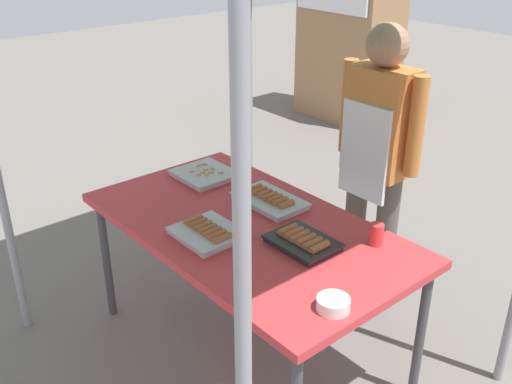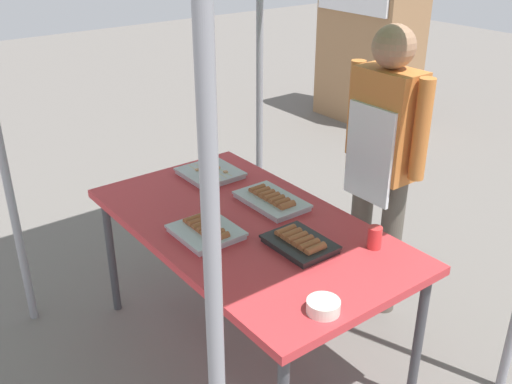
{
  "view_description": "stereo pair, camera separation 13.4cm",
  "coord_description": "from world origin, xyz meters",
  "px_view_note": "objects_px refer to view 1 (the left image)",
  "views": [
    {
      "loc": [
        1.86,
        -1.53,
        2.08
      ],
      "look_at": [
        0.0,
        0.05,
        0.9
      ],
      "focal_mm": 41.26,
      "sensor_mm": 36.0,
      "label": 1
    },
    {
      "loc": [
        1.94,
        -1.42,
        2.08
      ],
      "look_at": [
        0.0,
        0.05,
        0.9
      ],
      "focal_mm": 41.26,
      "sensor_mm": 36.0,
      "label": 2
    }
  ],
  "objects_px": {
    "stall_table": "(248,234)",
    "condiment_bowl": "(333,304)",
    "tray_grilled_sausages": "(303,242)",
    "tray_pork_links": "(270,200)",
    "vendor_woman": "(377,148)",
    "neighbor_stall_left": "(349,40)",
    "tray_spring_rolls": "(208,232)",
    "drink_cup_near_edge": "(376,234)",
    "tray_meat_skewers": "(205,174)"
  },
  "relations": [
    {
      "from": "tray_grilled_sausages",
      "to": "condiment_bowl",
      "type": "bearing_deg",
      "value": -30.41
    },
    {
      "from": "vendor_woman",
      "to": "neighbor_stall_left",
      "type": "distance_m",
      "value": 3.36
    },
    {
      "from": "condiment_bowl",
      "to": "stall_table",
      "type": "bearing_deg",
      "value": 165.92
    },
    {
      "from": "neighbor_stall_left",
      "to": "condiment_bowl",
      "type": "bearing_deg",
      "value": -49.14
    },
    {
      "from": "tray_meat_skewers",
      "to": "condiment_bowl",
      "type": "height_order",
      "value": "condiment_bowl"
    },
    {
      "from": "stall_table",
      "to": "tray_pork_links",
      "type": "relative_size",
      "value": 4.36
    },
    {
      "from": "tray_meat_skewers",
      "to": "tray_spring_rolls",
      "type": "bearing_deg",
      "value": -34.81
    },
    {
      "from": "tray_grilled_sausages",
      "to": "tray_pork_links",
      "type": "distance_m",
      "value": 0.43
    },
    {
      "from": "tray_spring_rolls",
      "to": "neighbor_stall_left",
      "type": "bearing_deg",
      "value": 122.85
    },
    {
      "from": "tray_grilled_sausages",
      "to": "condiment_bowl",
      "type": "height_order",
      "value": "tray_grilled_sausages"
    },
    {
      "from": "stall_table",
      "to": "condiment_bowl",
      "type": "bearing_deg",
      "value": -14.08
    },
    {
      "from": "tray_meat_skewers",
      "to": "tray_pork_links",
      "type": "height_order",
      "value": "tray_pork_links"
    },
    {
      "from": "tray_meat_skewers",
      "to": "neighbor_stall_left",
      "type": "height_order",
      "value": "neighbor_stall_left"
    },
    {
      "from": "vendor_woman",
      "to": "condiment_bowl",
      "type": "bearing_deg",
      "value": 122.19
    },
    {
      "from": "tray_grilled_sausages",
      "to": "vendor_woman",
      "type": "relative_size",
      "value": 0.19
    },
    {
      "from": "tray_pork_links",
      "to": "vendor_woman",
      "type": "relative_size",
      "value": 0.23
    },
    {
      "from": "tray_spring_rolls",
      "to": "neighbor_stall_left",
      "type": "height_order",
      "value": "neighbor_stall_left"
    },
    {
      "from": "drink_cup_near_edge",
      "to": "neighbor_stall_left",
      "type": "relative_size",
      "value": 0.06
    },
    {
      "from": "tray_meat_skewers",
      "to": "tray_spring_rolls",
      "type": "height_order",
      "value": "tray_spring_rolls"
    },
    {
      "from": "drink_cup_near_edge",
      "to": "stall_table",
      "type": "bearing_deg",
      "value": -148.39
    },
    {
      "from": "tray_pork_links",
      "to": "tray_spring_rolls",
      "type": "bearing_deg",
      "value": -81.41
    },
    {
      "from": "stall_table",
      "to": "condiment_bowl",
      "type": "distance_m",
      "value": 0.73
    },
    {
      "from": "vendor_woman",
      "to": "neighbor_stall_left",
      "type": "height_order",
      "value": "neighbor_stall_left"
    },
    {
      "from": "tray_meat_skewers",
      "to": "condiment_bowl",
      "type": "relative_size",
      "value": 2.44
    },
    {
      "from": "stall_table",
      "to": "tray_pork_links",
      "type": "xyz_separation_m",
      "value": [
        -0.09,
        0.22,
        0.07
      ]
    },
    {
      "from": "stall_table",
      "to": "tray_meat_skewers",
      "type": "height_order",
      "value": "tray_meat_skewers"
    },
    {
      "from": "stall_table",
      "to": "vendor_woman",
      "type": "relative_size",
      "value": 1.01
    },
    {
      "from": "tray_pork_links",
      "to": "condiment_bowl",
      "type": "height_order",
      "value": "tray_pork_links"
    },
    {
      "from": "tray_spring_rolls",
      "to": "tray_pork_links",
      "type": "bearing_deg",
      "value": 98.59
    },
    {
      "from": "tray_pork_links",
      "to": "tray_grilled_sausages",
      "type": "bearing_deg",
      "value": -22.03
    },
    {
      "from": "tray_spring_rolls",
      "to": "neighbor_stall_left",
      "type": "distance_m",
      "value": 4.12
    },
    {
      "from": "stall_table",
      "to": "tray_grilled_sausages",
      "type": "distance_m",
      "value": 0.32
    },
    {
      "from": "tray_grilled_sausages",
      "to": "neighbor_stall_left",
      "type": "height_order",
      "value": "neighbor_stall_left"
    },
    {
      "from": "tray_meat_skewers",
      "to": "stall_table",
      "type": "bearing_deg",
      "value": -15.94
    },
    {
      "from": "tray_pork_links",
      "to": "neighbor_stall_left",
      "type": "distance_m",
      "value": 3.73
    },
    {
      "from": "tray_grilled_sausages",
      "to": "tray_pork_links",
      "type": "height_order",
      "value": "same"
    },
    {
      "from": "condiment_bowl",
      "to": "vendor_woman",
      "type": "distance_m",
      "value": 1.2
    },
    {
      "from": "tray_meat_skewers",
      "to": "condiment_bowl",
      "type": "xyz_separation_m",
      "value": [
        1.27,
        -0.34,
        0.01
      ]
    },
    {
      "from": "tray_pork_links",
      "to": "tray_meat_skewers",
      "type": "bearing_deg",
      "value": -173.18
    },
    {
      "from": "tray_pork_links",
      "to": "vendor_woman",
      "type": "distance_m",
      "value": 0.66
    },
    {
      "from": "stall_table",
      "to": "neighbor_stall_left",
      "type": "relative_size",
      "value": 0.96
    },
    {
      "from": "stall_table",
      "to": "condiment_bowl",
      "type": "xyz_separation_m",
      "value": [
        0.7,
        -0.18,
        0.08
      ]
    },
    {
      "from": "tray_spring_rolls",
      "to": "vendor_woman",
      "type": "height_order",
      "value": "vendor_woman"
    },
    {
      "from": "stall_table",
      "to": "tray_spring_rolls",
      "type": "height_order",
      "value": "tray_spring_rolls"
    },
    {
      "from": "condiment_bowl",
      "to": "vendor_woman",
      "type": "height_order",
      "value": "vendor_woman"
    },
    {
      "from": "stall_table",
      "to": "neighbor_stall_left",
      "type": "bearing_deg",
      "value": 124.83
    },
    {
      "from": "condiment_bowl",
      "to": "neighbor_stall_left",
      "type": "relative_size",
      "value": 0.08
    },
    {
      "from": "tray_spring_rolls",
      "to": "vendor_woman",
      "type": "bearing_deg",
      "value": 84.77
    },
    {
      "from": "stall_table",
      "to": "condiment_bowl",
      "type": "height_order",
      "value": "condiment_bowl"
    },
    {
      "from": "tray_spring_rolls",
      "to": "drink_cup_near_edge",
      "type": "xyz_separation_m",
      "value": [
        0.53,
        0.52,
        0.03
      ]
    }
  ]
}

